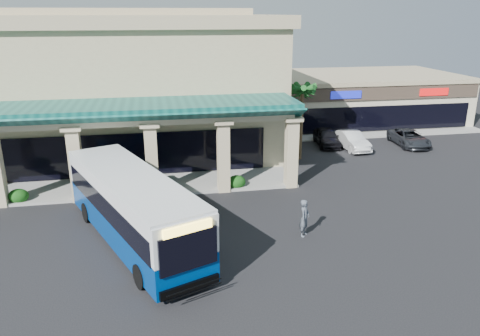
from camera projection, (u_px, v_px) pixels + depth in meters
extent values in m
plane|color=black|center=(211.00, 227.00, 25.39)|extent=(110.00, 110.00, 0.00)
imported|color=#48505B|center=(305.00, 218.00, 24.08)|extent=(0.81, 0.87, 1.98)
imported|color=black|center=(327.00, 137.00, 40.73)|extent=(2.38, 4.69, 1.53)
imported|color=silver|center=(352.00, 140.00, 39.62)|extent=(1.76, 4.62, 1.50)
imported|color=#2A2E34|center=(409.00, 138.00, 40.72)|extent=(2.69, 5.14, 1.38)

